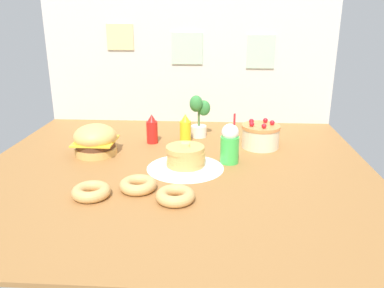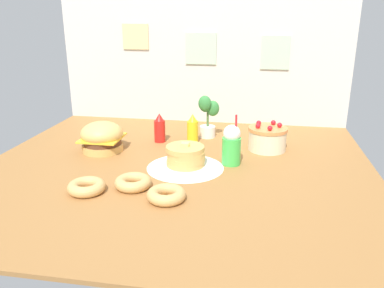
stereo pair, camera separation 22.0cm
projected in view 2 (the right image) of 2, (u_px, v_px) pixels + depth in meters
The scene contains 13 objects.
ground_plane at pixel (176, 169), 2.27m from camera, with size 2.29×2.09×0.02m, color #9E6B38.
back_wall at pixel (202, 56), 3.06m from camera, with size 2.29×0.04×1.06m.
doily_mat at pixel (185, 168), 2.25m from camera, with size 0.45×0.45×0.00m, color white.
burger at pixel (102, 137), 2.51m from camera, with size 0.27×0.27×0.19m.
pancake_stack at pixel (186, 158), 2.23m from camera, with size 0.35×0.35×0.15m.
layer_cake at pixel (267, 138), 2.53m from camera, with size 0.25×0.25×0.19m.
ketchup_bottle at pixel (160, 129), 2.69m from camera, with size 0.08×0.08×0.20m.
mustard_bottle at pixel (193, 129), 2.67m from camera, with size 0.08×0.08×0.20m.
cream_soda_cup at pixel (232, 145), 2.28m from camera, with size 0.11×0.11×0.31m.
donut_pink_glaze at pixel (86, 187), 1.94m from camera, with size 0.19×0.19×0.06m.
donut_chocolate at pixel (133, 182), 1.99m from camera, with size 0.19×0.19×0.06m.
donut_vanilla at pixel (166, 194), 1.86m from camera, with size 0.19×0.19×0.06m.
potted_plant at pixel (208, 115), 2.77m from camera, with size 0.15×0.12×0.31m.
Camera 2 is at (0.45, -2.05, 0.85)m, focal length 36.25 mm.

